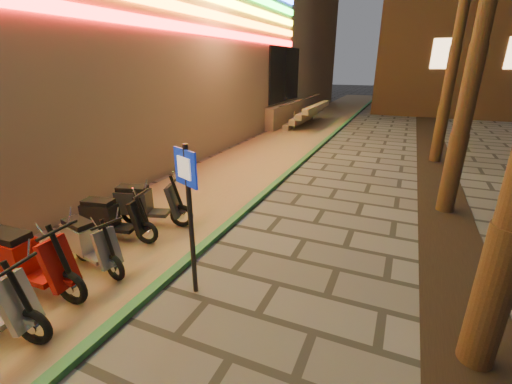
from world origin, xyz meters
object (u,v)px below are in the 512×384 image
at_px(pedestrian_sign, 189,201).
at_px(scooter_7, 88,243).
at_px(scooter_8, 111,218).
at_px(scooter_9, 145,204).
at_px(scooter_6, 25,261).

distance_m(pedestrian_sign, scooter_7, 2.37).
distance_m(scooter_8, scooter_9, 0.84).
height_order(scooter_7, scooter_8, scooter_8).
distance_m(scooter_6, scooter_8, 1.83).
xyz_separation_m(scooter_7, scooter_9, (-0.21, 1.74, 0.05)).
xyz_separation_m(scooter_7, scooter_8, (-0.38, 0.91, 0.02)).
bearing_deg(pedestrian_sign, scooter_7, -153.06).
bearing_deg(scooter_7, scooter_9, 108.27).
height_order(pedestrian_sign, scooter_7, pedestrian_sign).
xyz_separation_m(pedestrian_sign, scooter_7, (-2.10, -0.13, -1.08)).
height_order(pedestrian_sign, scooter_9, pedestrian_sign).
relative_size(scooter_6, scooter_8, 1.15).
bearing_deg(scooter_9, scooter_8, -119.19).
xyz_separation_m(scooter_8, scooter_9, (0.17, 0.83, 0.03)).
height_order(pedestrian_sign, scooter_8, pedestrian_sign).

